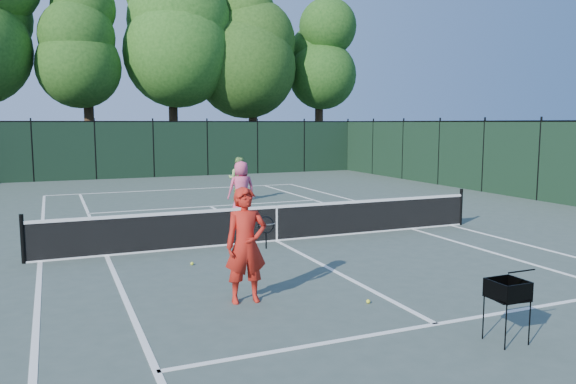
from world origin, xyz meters
name	(u,v)px	position (x,y,z in m)	size (l,w,h in m)	color
ground	(277,241)	(0.00, 0.00, 0.00)	(90.00, 90.00, 0.00)	#404E46
sideline_doubles_left	(40,262)	(-5.49, 0.00, 0.00)	(0.10, 23.77, 0.01)	white
sideline_doubles_right	(451,225)	(5.49, 0.00, 0.00)	(0.10, 23.77, 0.01)	white
sideline_singles_left	(107,256)	(-4.12, 0.00, 0.00)	(0.10, 23.77, 0.01)	white
sideline_singles_right	(412,229)	(4.12, 0.00, 0.00)	(0.10, 23.77, 0.01)	white
baseline_far	(178,189)	(0.00, 11.88, 0.00)	(10.97, 0.10, 0.01)	white
service_line_near	(436,324)	(0.00, -6.40, 0.00)	(8.23, 0.10, 0.01)	white
service_line_far	(210,206)	(0.00, 6.40, 0.00)	(8.23, 0.10, 0.01)	white
center_service_line	(277,241)	(0.00, 0.00, 0.00)	(0.10, 12.80, 0.01)	white
tennis_net	(277,222)	(0.00, 0.00, 0.48)	(11.69, 0.09, 1.06)	black
fence_far	(154,150)	(0.00, 18.00, 1.50)	(24.00, 0.05, 3.00)	black
tree_2	(86,39)	(-3.00, 21.80, 7.73)	(6.00, 6.00, 12.40)	black
tree_3	(171,23)	(2.00, 22.30, 9.01)	(7.00, 7.00, 14.45)	black
tree_4	(252,41)	(7.00, 21.60, 8.14)	(6.20, 6.20, 12.97)	black
tree_5	(319,52)	(12.00, 22.10, 7.71)	(5.80, 5.80, 12.23)	black
coach	(246,245)	(-2.26, -4.29, 0.96)	(1.00, 0.62, 1.93)	red
player_pink	(241,189)	(0.37, 3.93, 0.88)	(0.88, 0.59, 1.77)	#D54B74
player_green	(239,179)	(1.42, 7.47, 0.83)	(1.02, 0.98, 1.67)	#86B45A
ball_hopper	(508,290)	(0.44, -7.32, 0.73)	(0.51, 0.51, 0.87)	black
loose_ball_near_cart	(368,301)	(-0.43, -5.17, 0.03)	(0.07, 0.07, 0.07)	yellow
loose_ball_midcourt	(192,264)	(-2.54, -1.55, 0.03)	(0.07, 0.07, 0.07)	#CBEA2F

